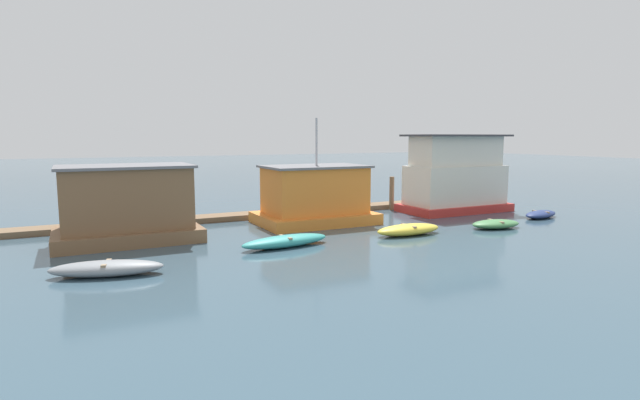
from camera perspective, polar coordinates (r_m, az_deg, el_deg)
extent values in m
plane|color=#385160|center=(27.23, -0.95, -2.69)|extent=(200.00, 200.00, 0.00)
cube|color=brown|center=(30.13, -3.65, -1.45)|extent=(33.80, 1.50, 0.30)
cube|color=brown|center=(24.23, -21.06, -3.69)|extent=(6.19, 3.99, 0.61)
cube|color=brown|center=(23.98, -21.24, 0.21)|extent=(5.39, 3.19, 2.72)
cube|color=slate|center=(23.87, -21.40, 3.59)|extent=(5.69, 3.49, 0.12)
cube|color=orange|center=(27.27, -0.59, -2.06)|extent=(6.18, 4.18, 0.58)
cube|color=orange|center=(27.06, -0.60, 1.12)|extent=(5.15, 3.15, 2.46)
cube|color=slate|center=(26.96, -0.60, 3.85)|extent=(5.45, 3.45, 0.12)
cylinder|color=#B2B2B7|center=(26.96, -0.41, 6.67)|extent=(0.12, 0.12, 2.54)
cube|color=red|center=(32.80, 15.10, -0.82)|extent=(6.84, 3.46, 0.47)
cube|color=silver|center=(32.64, 15.18, 1.69)|extent=(6.20, 2.81, 2.42)
cube|color=silver|center=(32.51, 15.30, 5.41)|extent=(5.67, 2.29, 1.82)
cube|color=#38383D|center=(32.50, 15.36, 7.12)|extent=(6.50, 3.11, 0.12)
ellipsoid|color=gray|center=(18.53, -23.20, -7.19)|extent=(3.89, 2.12, 0.52)
cube|color=#997F60|center=(18.48, -23.23, -6.64)|extent=(0.42, 0.97, 0.08)
ellipsoid|color=teal|center=(21.49, -3.96, -4.71)|extent=(4.18, 1.59, 0.50)
cube|color=#997F60|center=(21.45, -3.97, -4.25)|extent=(0.27, 0.97, 0.08)
ellipsoid|color=yellow|center=(24.37, 10.08, -3.34)|extent=(3.48, 1.28, 0.53)
cube|color=#997F60|center=(24.34, 10.09, -2.91)|extent=(0.16, 1.06, 0.08)
ellipsoid|color=#47844C|center=(27.31, 19.44, -2.60)|extent=(2.84, 1.72, 0.44)
cube|color=#997F60|center=(27.29, 19.45, -2.28)|extent=(0.32, 1.16, 0.08)
ellipsoid|color=navy|center=(31.77, 23.91, -1.50)|extent=(2.90, 1.76, 0.42)
cube|color=#997F60|center=(31.75, 23.92, -1.23)|extent=(0.38, 0.99, 0.08)
cylinder|color=brown|center=(32.44, 8.20, 0.76)|extent=(0.30, 0.30, 2.15)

